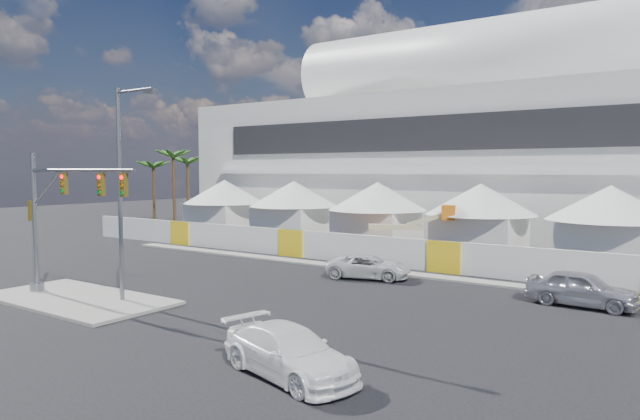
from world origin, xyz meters
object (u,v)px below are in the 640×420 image
Objects in this scene: pickup_curb at (368,267)px; traffic_mast at (54,217)px; sedan_silver at (582,289)px; pickup_near at (289,352)px; boom_lift at (387,242)px; lot_car_c at (227,234)px; streetlight_median at (123,179)px.

pickup_curb is 0.59× the size of traffic_mast.
sedan_silver is at bearing 30.39° from traffic_mast.
sedan_silver reaches higher than pickup_near.
boom_lift reaches higher than pickup_curb.
sedan_silver is at bearing -108.10° from lot_car_c.
pickup_curb is at bearing -115.72° from lot_car_c.
traffic_mast reaches higher than sedan_silver.
sedan_silver is 25.88m from traffic_mast.
pickup_curb is 0.49× the size of streetlight_median.
traffic_mast is (-16.33, 2.05, 3.32)m from pickup_near.
sedan_silver is at bearing -108.79° from pickup_curb.
boom_lift reaches higher than pickup_near.
sedan_silver is 0.63× the size of boom_lift.
sedan_silver is 0.59× the size of traffic_mast.
streetlight_median is at bearing -116.95° from boom_lift.
pickup_near is 1.19× the size of lot_car_c.
sedan_silver is at bearing 32.92° from streetlight_median.
traffic_mast is 0.83× the size of streetlight_median.
lot_car_c is 16.11m from boom_lift.
traffic_mast reaches higher than pickup_curb.
streetlight_median is at bearing 126.92° from sedan_silver.
pickup_curb is at bearing 62.06° from streetlight_median.
traffic_mast is (9.02, -21.74, 3.44)m from lot_car_c.
traffic_mast reaches higher than pickup_near.
lot_car_c is at bearing 112.53° from traffic_mast.
pickup_curb is 0.63× the size of boom_lift.
lot_car_c is at bearing 49.82° from pickup_curb.
sedan_silver reaches higher than pickup_curb.
streetlight_median reaches higher than sedan_silver.
boom_lift is at bearing -91.20° from lot_car_c.
traffic_mast is at bearing -126.14° from boom_lift.
boom_lift is (-9.25, 24.13, 0.28)m from pickup_near.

